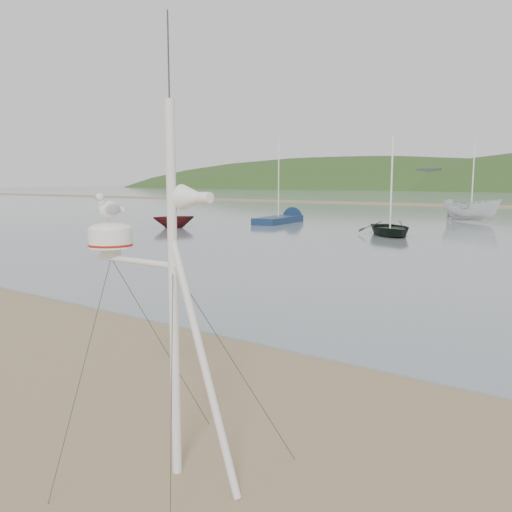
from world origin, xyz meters
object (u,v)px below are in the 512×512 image
Objects in this scene: mast_rig at (168,369)px; boat_red at (174,207)px; sailboat_blue_near at (289,218)px; boat_white at (472,191)px; boat_dark at (391,199)px.

mast_rig is 1.71× the size of boat_red.
sailboat_blue_near is at bearing 120.97° from mast_rig.
sailboat_blue_near reaches higher than boat_red.
mast_rig is 0.99× the size of boat_white.
boat_white is 0.66× the size of sailboat_blue_near.
boat_dark is (-8.48, 26.52, 1.02)m from mast_rig.
boat_white is (-7.63, 40.68, 1.34)m from mast_rig.
boat_dark is at bearing -166.09° from boat_white.
sailboat_blue_near reaches higher than mast_rig.
boat_red is at bearing 134.92° from mast_rig.
mast_rig is 38.25m from sailboat_blue_near.
mast_rig is at bearing -15.67° from boat_red.
mast_rig is 41.41m from boat_white.
boat_white is at bearing 100.62° from mast_rig.
mast_rig is 1.14× the size of boat_dark.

